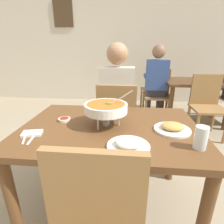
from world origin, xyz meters
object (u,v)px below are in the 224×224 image
chair_bg_corner (207,102)px  rice_plate (128,144)px  patron_bg_middle (156,79)px  drink_glass (201,139)px  dining_table_main (110,139)px  appetizer_plate (172,128)px  chair_diner_main (117,117)px  chair_bg_middle (158,91)px  curry_bowl (106,108)px  diner_main (117,97)px  chair_bg_right (157,86)px  sauce_dish (64,119)px  dining_table_far (194,88)px

chair_bg_corner → rice_plate: bearing=-123.3°
patron_bg_middle → drink_glass: bearing=-91.9°
dining_table_main → appetizer_plate: size_ratio=5.19×
chair_diner_main → chair_bg_middle: 1.50m
curry_bowl → patron_bg_middle: 2.09m
diner_main → appetizer_plate: size_ratio=5.46×
dining_table_main → drink_glass: 0.60m
diner_main → chair_bg_middle: diner_main is taller
chair_bg_corner → patron_bg_middle: patron_bg_middle is taller
chair_bg_right → rice_plate: bearing=-101.6°
chair_bg_corner → curry_bowl: bearing=-131.9°
rice_plate → sauce_dish: (-0.49, 0.34, -0.01)m
diner_main → sauce_dish: 0.78m
dining_table_main → chair_bg_right: (0.70, 2.51, -0.12)m
drink_glass → chair_bg_corner: bearing=66.3°
chair_diner_main → drink_glass: size_ratio=6.92×
chair_bg_middle → chair_bg_right: (0.05, 0.43, 0.00)m
dining_table_main → diner_main: 0.77m
chair_diner_main → dining_table_far: chair_diner_main is taller
dining_table_main → chair_bg_right: chair_bg_right is taller
dining_table_far → patron_bg_middle: size_ratio=0.76×
dining_table_main → rice_plate: size_ratio=5.19×
diner_main → appetizer_plate: diner_main is taller
dining_table_main → diner_main: size_ratio=0.95×
dining_table_main → curry_bowl: curry_bowl is taller
drink_glass → appetizer_plate: bearing=115.1°
dining_table_main → drink_glass: size_ratio=9.58×
dining_table_main → chair_bg_corner: (1.27, 1.45, -0.12)m
curry_bowl → appetizer_plate: size_ratio=1.39×
drink_glass → chair_bg_middle: size_ratio=0.14×
rice_plate → chair_bg_right: 2.86m
curry_bowl → chair_bg_corner: (1.29, 1.44, -0.35)m
dining_table_far → rice_plate: bearing=-116.3°
chair_bg_middle → rice_plate: bearing=-102.5°
chair_diner_main → chair_bg_middle: (0.65, 1.35, 0.00)m
sauce_dish → chair_bg_corner: (1.62, 1.39, -0.23)m
chair_diner_main → diner_main: size_ratio=0.69×
drink_glass → chair_bg_right: 2.78m
dining_table_main → chair_bg_middle: bearing=72.5°
drink_glass → chair_bg_middle: 2.34m
diner_main → appetizer_plate: 0.90m
curry_bowl → chair_bg_corner: curry_bowl is taller
curry_bowl → drink_glass: bearing=-25.1°
patron_bg_middle → chair_bg_middle: bearing=55.2°
diner_main → chair_bg_middle: bearing=63.6°
diner_main → appetizer_plate: (0.42, -0.80, 0.01)m
dining_table_main → chair_diner_main: 0.73m
chair_bg_right → patron_bg_middle: size_ratio=0.69×
diner_main → dining_table_far: bearing=44.2°
curry_bowl → drink_glass: (0.55, -0.26, -0.07)m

